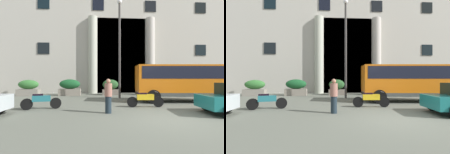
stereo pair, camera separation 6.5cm
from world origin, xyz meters
The scene contains 11 objects.
ground_plane centered at (0.00, 0.00, -0.06)m, with size 80.00×64.00×0.12m, color #5D6055.
office_building_facade centered at (0.00, 17.48, 10.93)m, with size 36.32×9.74×21.89m.
orange_minibus centered at (2.97, 5.50, 1.54)m, with size 6.49×3.03×2.56m.
hedge_planter_east centered at (1.92, 10.79, 0.77)m, with size 1.41×0.99×1.60m.
hedge_planter_far_east centered at (-5.60, 10.58, 0.73)m, with size 2.03×0.98×1.52m.
hedge_planter_entrance_left centered at (-9.36, 10.47, 0.71)m, with size 1.94×0.96×1.48m.
hedge_planter_entrance_right centered at (-1.72, 10.77, 0.72)m, with size 1.59×0.84×1.50m.
scooter_by_planter centered at (-0.29, 3.22, 0.46)m, with size 2.10×0.55×0.89m.
motorcycle_far_end centered at (-5.99, 2.94, 0.46)m, with size 2.02×0.71×0.89m.
pedestrian_man_crossing centered at (-2.45, 1.61, 0.82)m, with size 0.36×0.36×1.64m.
lamppost_plaza_centre centered at (-1.16, 7.93, 4.71)m, with size 0.40×0.40×8.16m.
Camera 1 is at (-2.96, -7.13, 1.70)m, focal length 29.56 mm.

